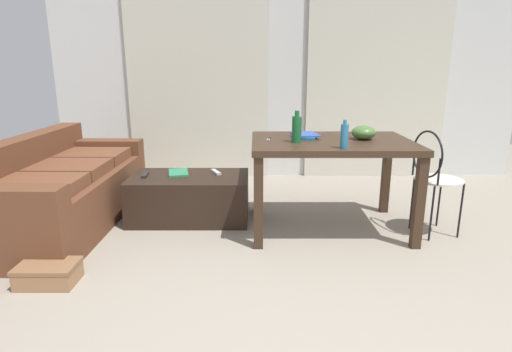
% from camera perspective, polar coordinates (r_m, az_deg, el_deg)
% --- Properties ---
extents(ground_plane, '(8.52, 8.52, 0.00)m').
position_cam_1_polar(ground_plane, '(3.32, 6.45, -9.22)').
color(ground_plane, gray).
extents(wall_back, '(5.60, 0.10, 2.67)m').
position_cam_1_polar(wall_back, '(5.19, 4.13, 14.67)').
color(wall_back, silver).
rests_on(wall_back, ground).
extents(curtains, '(3.82, 0.03, 2.22)m').
position_cam_1_polar(curtains, '(5.11, 4.15, 12.15)').
color(curtains, beige).
rests_on(curtains, ground).
extents(couch, '(0.89, 1.98, 0.76)m').
position_cam_1_polar(couch, '(3.98, -25.33, -1.76)').
color(couch, brown).
rests_on(couch, ground).
extents(coffee_table, '(1.04, 0.60, 0.40)m').
position_cam_1_polar(coffee_table, '(3.81, -9.19, -2.89)').
color(coffee_table, black).
rests_on(coffee_table, ground).
extents(craft_table, '(1.30, 0.92, 0.76)m').
position_cam_1_polar(craft_table, '(3.47, 10.08, 3.29)').
color(craft_table, '#382619').
rests_on(craft_table, ground).
extents(wire_chair, '(0.38, 0.40, 0.86)m').
position_cam_1_polar(wire_chair, '(3.61, 22.91, 0.69)').
color(wire_chair, silver).
rests_on(wire_chair, ground).
extents(bottle_near, '(0.06, 0.06, 0.21)m').
position_cam_1_polar(bottle_near, '(3.10, 11.83, 5.39)').
color(bottle_near, teal).
rests_on(bottle_near, craft_table).
extents(bottle_far, '(0.08, 0.08, 0.25)m').
position_cam_1_polar(bottle_far, '(3.29, 5.43, 6.44)').
color(bottle_far, '#195B2D').
rests_on(bottle_far, craft_table).
extents(bowl, '(0.20, 0.20, 0.11)m').
position_cam_1_polar(bowl, '(3.54, 14.35, 5.80)').
color(bowl, '#477033').
rests_on(bowl, craft_table).
extents(book_stack, '(0.24, 0.29, 0.03)m').
position_cam_1_polar(book_stack, '(3.53, 6.50, 5.50)').
color(book_stack, '#1E668C').
rests_on(book_stack, craft_table).
extents(scissors, '(0.05, 0.11, 0.00)m').
position_cam_1_polar(scissors, '(3.46, 1.59, 5.15)').
color(scissors, '#9EA0A5').
rests_on(scissors, craft_table).
extents(tv_remote_primary, '(0.06, 0.17, 0.02)m').
position_cam_1_polar(tv_remote_primary, '(3.83, -15.10, 0.16)').
color(tv_remote_primary, '#232326').
rests_on(tv_remote_primary, coffee_table).
extents(tv_remote_secondary, '(0.11, 0.18, 0.02)m').
position_cam_1_polar(tv_remote_secondary, '(3.81, -5.67, 0.54)').
color(tv_remote_secondary, '#B7B7B2').
rests_on(tv_remote_secondary, coffee_table).
extents(magazine, '(0.22, 0.30, 0.02)m').
position_cam_1_polar(magazine, '(3.85, -10.73, 0.46)').
color(magazine, '#2D7F56').
rests_on(magazine, coffee_table).
extents(shoebox, '(0.37, 0.24, 0.14)m').
position_cam_1_polar(shoebox, '(3.02, -26.71, -11.88)').
color(shoebox, '#996B47').
rests_on(shoebox, ground).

